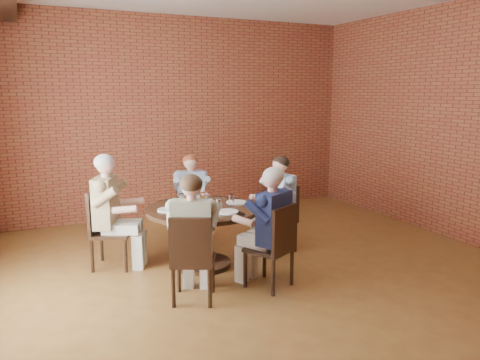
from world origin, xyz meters
name	(u,v)px	position (x,y,z in m)	size (l,w,h in m)	color
floor	(270,285)	(0.00, 0.00, 0.00)	(7.00, 7.00, 0.00)	brown
wall_back	(175,117)	(0.00, 3.50, 1.70)	(7.00, 7.00, 0.00)	brown
dining_table	(202,225)	(-0.48, 0.87, 0.53)	(1.38, 1.38, 0.75)	#311D10
chair_a	(283,214)	(0.73, 1.00, 0.50)	(0.45, 0.45, 0.92)	#311D10
diner_a	(278,204)	(0.65, 0.99, 0.65)	(0.51, 0.62, 1.30)	teal
chair_b	(191,208)	(-0.28, 1.90, 0.49)	(0.46, 0.46, 0.90)	#311D10
diner_b	(191,199)	(-0.30, 1.82, 0.63)	(0.49, 0.60, 1.26)	#909FB7
chair_c	(104,226)	(-1.58, 1.37, 0.52)	(0.61, 0.61, 0.97)	#311D10
diner_c	(111,212)	(-1.49, 1.33, 0.70)	(0.57, 0.70, 1.40)	brown
chair_d	(192,256)	(-0.94, -0.07, 0.51)	(0.57, 0.57, 0.94)	#311D10
diner_d	(193,238)	(-0.90, 0.01, 0.67)	(0.53, 0.65, 1.33)	tan
chair_e	(276,244)	(0.01, -0.09, 0.51)	(0.58, 0.58, 0.94)	#311D10
diner_e	(269,228)	(-0.03, -0.01, 0.67)	(0.53, 0.66, 1.34)	#1A234B
plate_a	(236,202)	(0.00, 0.91, 0.76)	(0.26, 0.26, 0.01)	white
plate_b	(197,198)	(-0.37, 1.36, 0.76)	(0.26, 0.26, 0.01)	white
plate_c	(168,210)	(-0.89, 0.91, 0.76)	(0.26, 0.26, 0.01)	white
plate_d	(227,212)	(-0.29, 0.53, 0.76)	(0.26, 0.26, 0.01)	white
glass_a	(231,200)	(-0.12, 0.81, 0.82)	(0.07, 0.07, 0.14)	white
glass_b	(202,198)	(-0.40, 1.08, 0.82)	(0.07, 0.07, 0.14)	white
glass_c	(182,199)	(-0.66, 1.12, 0.82)	(0.07, 0.07, 0.14)	white
glass_d	(184,201)	(-0.67, 1.01, 0.82)	(0.07, 0.07, 0.14)	white
glass_e	(187,206)	(-0.72, 0.73, 0.82)	(0.07, 0.07, 0.14)	white
glass_f	(193,208)	(-0.68, 0.62, 0.82)	(0.07, 0.07, 0.14)	white
glass_g	(219,204)	(-0.34, 0.67, 0.82)	(0.07, 0.07, 0.14)	white
smartphone	(239,213)	(-0.19, 0.43, 0.75)	(0.07, 0.15, 0.01)	black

